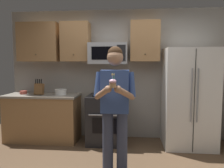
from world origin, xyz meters
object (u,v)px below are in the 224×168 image
at_px(oven_range, 108,119).
at_px(bowl_large_white, 61,92).
at_px(cupcake, 113,83).
at_px(microwave, 108,54).
at_px(person, 115,103).
at_px(knife_block, 39,89).
at_px(bowl_small_colored, 23,92).
at_px(refrigerator, 189,98).

height_order(oven_range, bowl_large_white, bowl_large_white).
bearing_deg(cupcake, oven_range, 98.86).
height_order(microwave, cupcake, microwave).
bearing_deg(oven_range, person, -78.68).
xyz_separation_m(knife_block, bowl_small_colored, (-0.36, 0.06, -0.08)).
height_order(person, cupcake, person).
bearing_deg(knife_block, person, -35.63).
bearing_deg(bowl_large_white, person, -45.09).
distance_m(refrigerator, person, 1.69).
bearing_deg(bowl_small_colored, knife_block, -9.96).
height_order(bowl_large_white, person, person).
relative_size(microwave, refrigerator, 0.41).
relative_size(refrigerator, knife_block, 5.63).
height_order(oven_range, refrigerator, refrigerator).
bearing_deg(cupcake, knife_block, 137.21).
xyz_separation_m(microwave, refrigerator, (1.50, -0.16, -0.82)).
relative_size(microwave, bowl_small_colored, 5.13).
xyz_separation_m(microwave, cupcake, (0.23, -1.61, -0.43)).
relative_size(bowl_large_white, person, 0.13).
relative_size(bowl_small_colored, cupcake, 0.83).
xyz_separation_m(oven_range, cupcake, (0.23, -1.49, 0.83)).
xyz_separation_m(knife_block, bowl_large_white, (0.42, 0.03, -0.06)).
distance_m(bowl_large_white, cupcake, 1.91).
bearing_deg(cupcake, microwave, 98.21).
xyz_separation_m(knife_block, cupcake, (1.57, -1.46, 0.26)).
relative_size(microwave, knife_block, 2.31).
distance_m(microwave, bowl_small_colored, 1.87).
xyz_separation_m(microwave, person, (0.23, -1.28, -0.72)).
bearing_deg(microwave, person, -79.71).
relative_size(refrigerator, bowl_large_white, 7.78).
relative_size(microwave, cupcake, 4.26).
bearing_deg(knife_block, refrigerator, -0.20).
distance_m(knife_block, bowl_large_white, 0.42).
relative_size(bowl_small_colored, person, 0.08).
xyz_separation_m(microwave, bowl_small_colored, (-1.70, -0.09, -0.76)).
xyz_separation_m(person, cupcake, (-0.00, -0.33, 0.30)).
relative_size(microwave, person, 0.42).
height_order(refrigerator, person, refrigerator).
relative_size(oven_range, cupcake, 5.36).
bearing_deg(person, oven_range, 101.32).
xyz_separation_m(refrigerator, knife_block, (-2.84, 0.01, 0.13)).
height_order(bowl_large_white, cupcake, cupcake).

